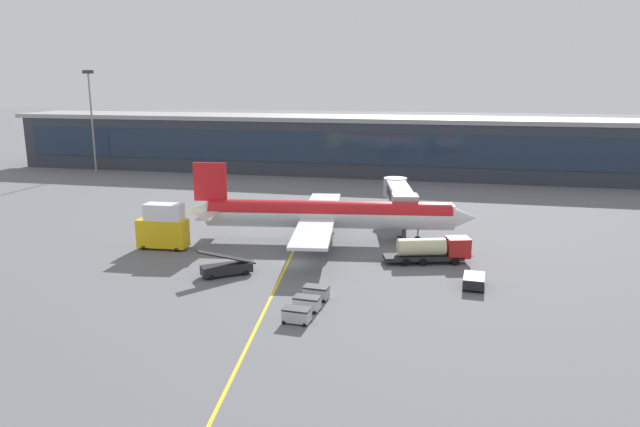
# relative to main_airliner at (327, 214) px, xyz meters

# --- Properties ---
(ground_plane) EXTENTS (700.00, 700.00, 0.00)m
(ground_plane) POSITION_rel_main_airliner_xyz_m (-1.43, -10.96, -3.98)
(ground_plane) COLOR slate
(apron_lead_in_line) EXTENTS (10.43, 79.39, 0.01)m
(apron_lead_in_line) POSITION_rel_main_airliner_xyz_m (-2.98, -8.96, -3.97)
(apron_lead_in_line) COLOR yellow
(apron_lead_in_line) RESTS_ON ground_plane
(terminal_building) EXTENTS (199.39, 17.31, 13.85)m
(terminal_building) POSITION_rel_main_airliner_xyz_m (5.36, 62.52, 2.97)
(terminal_building) COLOR #2D333D
(terminal_building) RESTS_ON ground_plane
(main_airliner) EXTENTS (41.94, 33.51, 11.20)m
(main_airliner) POSITION_rel_main_airliner_xyz_m (0.00, 0.00, 0.00)
(main_airliner) COLOR silver
(main_airliner) RESTS_ON ground_plane
(jet_bridge) EXTENTS (6.81, 17.83, 6.68)m
(jet_bridge) POSITION_rel_main_airliner_xyz_m (9.22, 11.04, 0.98)
(jet_bridge) COLOR #B2B7BC
(jet_bridge) RESTS_ON ground_plane
(fuel_tanker) EXTENTS (11.07, 5.42, 3.25)m
(fuel_tanker) POSITION_rel_main_airliner_xyz_m (15.18, -7.01, -2.23)
(fuel_tanker) COLOR #232326
(fuel_tanker) RESTS_ON ground_plane
(catering_lift) EXTENTS (6.91, 2.81, 6.30)m
(catering_lift) POSITION_rel_main_airliner_xyz_m (-21.07, -8.58, -0.91)
(catering_lift) COLOR yellow
(catering_lift) RESTS_ON ground_plane
(belt_loader) EXTENTS (6.28, 5.26, 3.49)m
(belt_loader) POSITION_rel_main_airliner_xyz_m (-8.45, -17.44, -2.99)
(belt_loader) COLOR black
(belt_loader) RESTS_ON ground_plane
(pushback_tug) EXTENTS (2.53, 3.94, 1.40)m
(pushback_tug) POSITION_rel_main_airliner_xyz_m (20.09, -15.41, -3.13)
(pushback_tug) COLOR black
(pushback_tug) RESTS_ON ground_plane
(baggage_cart_0) EXTENTS (2.75, 1.79, 1.48)m
(baggage_cart_0) POSITION_rel_main_airliner_xyz_m (3.25, -29.12, -3.19)
(baggage_cart_0) COLOR #B2B7BC
(baggage_cart_0) RESTS_ON ground_plane
(baggage_cart_1) EXTENTS (2.75, 1.79, 1.48)m
(baggage_cart_1) POSITION_rel_main_airliner_xyz_m (3.47, -25.92, -3.19)
(baggage_cart_1) COLOR #B2B7BC
(baggage_cart_1) RESTS_ON ground_plane
(baggage_cart_2) EXTENTS (2.75, 1.79, 1.48)m
(baggage_cart_2) POSITION_rel_main_airliner_xyz_m (3.70, -22.73, -3.19)
(baggage_cart_2) COLOR gray
(baggage_cart_2) RESTS_ON ground_plane
(apron_light_mast_0) EXTENTS (2.80, 0.50, 24.76)m
(apron_light_mast_0) POSITION_rel_main_airliner_xyz_m (-69.85, 50.56, 10.41)
(apron_light_mast_0) COLOR gray
(apron_light_mast_0) RESTS_ON ground_plane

